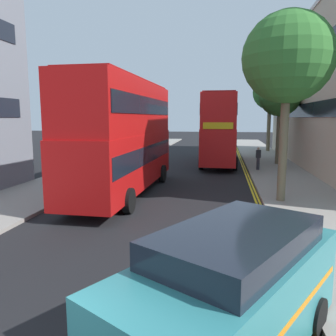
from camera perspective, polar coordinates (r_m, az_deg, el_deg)
name	(u,v)px	position (r m, az deg, el deg)	size (l,w,h in m)	color
sidewalk_right	(295,189)	(18.98, 20.83, -3.38)	(4.00, 80.00, 0.14)	gray
sidewalk_left	(66,181)	(20.74, -17.08, -2.22)	(4.00, 80.00, 0.14)	gray
kerb_line_outer	(258,198)	(16.74, 15.08, -4.90)	(0.10, 56.00, 0.01)	yellow
kerb_line_inner	(254,197)	(16.72, 14.53, -4.89)	(0.10, 56.00, 0.01)	yellow
double_decker_bus_away	(124,134)	(16.74, -7.53, 5.80)	(2.97, 10.86, 5.64)	#B20F0F
double_decker_bus_oncoming	(220,127)	(28.00, 8.89, 6.87)	(2.93, 10.85, 5.64)	red
taxi_minivan	(228,296)	(5.65, 10.23, -20.72)	(4.04, 5.09, 2.12)	teal
pedestrian_far	(258,158)	(24.64, 15.15, 1.68)	(0.34, 0.22, 1.62)	#2D2D38
street_tree_near	(288,59)	(15.68, 19.77, 17.17)	(3.85, 3.85, 8.13)	#6B6047
street_tree_mid	(270,93)	(39.00, 17.06, 12.18)	(3.76, 3.76, 8.32)	#6B6047
street_tree_far	(280,96)	(28.16, 18.60, 11.60)	(3.27, 3.27, 7.05)	#6B6047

